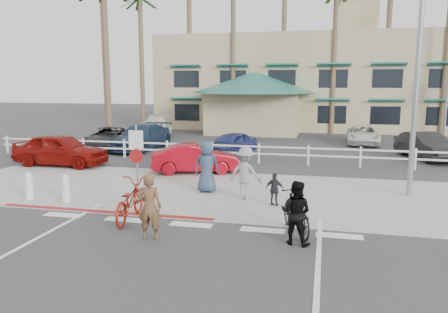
% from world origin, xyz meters
% --- Properties ---
extents(ground, '(140.00, 140.00, 0.00)m').
position_xyz_m(ground, '(0.00, 0.00, 0.00)').
color(ground, '#333335').
extents(bike_path, '(12.00, 16.00, 0.01)m').
position_xyz_m(bike_path, '(0.00, -2.00, 0.00)').
color(bike_path, '#333335').
rests_on(bike_path, ground).
extents(sidewalk_plaza, '(22.00, 7.00, 0.01)m').
position_xyz_m(sidewalk_plaza, '(0.00, 4.50, 0.01)').
color(sidewalk_plaza, gray).
rests_on(sidewalk_plaza, ground).
extents(cross_street, '(40.00, 5.00, 0.01)m').
position_xyz_m(cross_street, '(0.00, 8.50, 0.00)').
color(cross_street, '#333335').
rests_on(cross_street, ground).
extents(parking_lot, '(50.00, 16.00, 0.01)m').
position_xyz_m(parking_lot, '(0.00, 18.00, 0.00)').
color(parking_lot, '#333335').
rests_on(parking_lot, ground).
extents(curb_red, '(7.00, 0.25, 0.02)m').
position_xyz_m(curb_red, '(-3.00, 1.20, 0.01)').
color(curb_red, maroon).
rests_on(curb_red, ground).
extents(rail_fence, '(29.40, 0.16, 1.00)m').
position_xyz_m(rail_fence, '(0.50, 10.50, 0.50)').
color(rail_fence, silver).
rests_on(rail_fence, ground).
extents(building, '(28.00, 16.00, 11.30)m').
position_xyz_m(building, '(2.00, 31.00, 5.65)').
color(building, tan).
rests_on(building, ground).
extents(sign_post, '(0.50, 0.10, 2.90)m').
position_xyz_m(sign_post, '(-2.30, 2.20, 1.45)').
color(sign_post, gray).
rests_on(sign_post, ground).
extents(bollard_0, '(0.26, 0.26, 0.95)m').
position_xyz_m(bollard_0, '(-4.80, 2.00, 0.47)').
color(bollard_0, silver).
rests_on(bollard_0, ground).
extents(bollard_1, '(0.26, 0.26, 0.95)m').
position_xyz_m(bollard_1, '(-6.20, 2.00, 0.47)').
color(bollard_1, silver).
rests_on(bollard_1, ground).
extents(streetlight_0, '(0.60, 2.00, 9.00)m').
position_xyz_m(streetlight_0, '(6.50, 5.50, 4.50)').
color(streetlight_0, gray).
rests_on(streetlight_0, ground).
extents(palm_0, '(4.00, 4.00, 15.00)m').
position_xyz_m(palm_0, '(-16.00, 26.00, 7.50)').
color(palm_0, '#1B3A16').
rests_on(palm_0, ground).
extents(palm_1, '(4.00, 4.00, 13.00)m').
position_xyz_m(palm_1, '(-12.00, 25.00, 6.50)').
color(palm_1, '#1B3A16').
rests_on(palm_1, ground).
extents(palm_2, '(4.00, 4.00, 16.00)m').
position_xyz_m(palm_2, '(-8.00, 26.00, 8.00)').
color(palm_2, '#1B3A16').
rests_on(palm_2, ground).
extents(palm_3, '(4.00, 4.00, 14.00)m').
position_xyz_m(palm_3, '(-4.00, 25.00, 7.00)').
color(palm_3, '#1B3A16').
rests_on(palm_3, ground).
extents(palm_4, '(4.00, 4.00, 15.00)m').
position_xyz_m(palm_4, '(0.00, 26.00, 7.50)').
color(palm_4, '#1B3A16').
rests_on(palm_4, ground).
extents(palm_5, '(4.00, 4.00, 13.00)m').
position_xyz_m(palm_5, '(4.00, 25.00, 6.50)').
color(palm_5, '#1B3A16').
rests_on(palm_5, ground).
extents(palm_6, '(4.00, 4.00, 17.00)m').
position_xyz_m(palm_6, '(8.00, 26.00, 8.50)').
color(palm_6, '#1B3A16').
rests_on(palm_6, ground).
extents(palm_7, '(4.00, 4.00, 14.00)m').
position_xyz_m(palm_7, '(12.00, 25.00, 7.00)').
color(palm_7, '#1B3A16').
rests_on(palm_7, ground).
extents(palm_10, '(4.00, 4.00, 12.00)m').
position_xyz_m(palm_10, '(-10.00, 15.00, 6.00)').
color(palm_10, '#1B3A16').
rests_on(palm_10, ground).
extents(bike_red, '(1.01, 2.29, 1.17)m').
position_xyz_m(bike_red, '(-1.86, 0.65, 0.58)').
color(bike_red, maroon).
rests_on(bike_red, ground).
extents(rider_red, '(0.66, 0.48, 1.69)m').
position_xyz_m(rider_red, '(-0.69, -0.68, 0.85)').
color(rider_red, brown).
rests_on(rider_red, ground).
extents(bike_black, '(1.28, 2.01, 1.17)m').
position_xyz_m(bike_black, '(2.88, 0.55, 0.59)').
color(bike_black, black).
rests_on(bike_black, ground).
extents(rider_black, '(0.90, 0.78, 1.59)m').
position_xyz_m(rider_black, '(2.92, -0.18, 0.80)').
color(rider_black, black).
rests_on(rider_black, ground).
extents(pedestrian_a, '(1.28, 0.90, 1.81)m').
position_xyz_m(pedestrian_a, '(0.97, 3.65, 0.90)').
color(pedestrian_a, gray).
rests_on(pedestrian_a, ground).
extents(pedestrian_child, '(0.68, 0.40, 1.09)m').
position_xyz_m(pedestrian_child, '(2.03, 3.08, 0.54)').
color(pedestrian_child, '#26262B').
rests_on(pedestrian_child, ground).
extents(pedestrian_b, '(0.95, 0.65, 1.87)m').
position_xyz_m(pedestrian_b, '(-0.57, 4.35, 0.94)').
color(pedestrian_b, '#2B4059').
rests_on(pedestrian_b, ground).
extents(car_white_sedan, '(4.08, 2.40, 1.27)m').
position_xyz_m(car_white_sedan, '(-1.99, 7.65, 0.63)').
color(car_white_sedan, maroon).
rests_on(car_white_sedan, ground).
extents(car_red_compact, '(4.59, 1.92, 1.55)m').
position_xyz_m(car_red_compact, '(-8.83, 7.84, 0.78)').
color(car_red_compact, maroon).
rests_on(car_red_compact, ground).
extents(lot_car_0, '(3.08, 5.08, 1.32)m').
position_xyz_m(lot_car_0, '(-9.27, 13.32, 0.66)').
color(lot_car_0, black).
rests_on(lot_car_0, ground).
extents(lot_car_1, '(2.46, 5.29, 1.50)m').
position_xyz_m(lot_car_1, '(-7.20, 13.62, 0.75)').
color(lot_car_1, '#1B2D46').
rests_on(lot_car_1, ground).
extents(lot_car_2, '(2.81, 4.03, 1.27)m').
position_xyz_m(lot_car_2, '(-1.49, 12.66, 0.64)').
color(lot_car_2, navy).
rests_on(lot_car_2, ground).
extents(lot_car_3, '(2.73, 4.48, 1.39)m').
position_xyz_m(lot_car_3, '(8.69, 13.78, 0.70)').
color(lot_car_3, black).
rests_on(lot_car_3, ground).
extents(lot_car_4, '(3.29, 5.44, 1.47)m').
position_xyz_m(lot_car_4, '(-8.80, 20.01, 0.74)').
color(lot_car_4, silver).
rests_on(lot_car_4, ground).
extents(lot_car_5, '(2.15, 4.43, 1.21)m').
position_xyz_m(lot_car_5, '(5.95, 19.05, 0.61)').
color(lot_car_5, silver).
rests_on(lot_car_5, ground).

